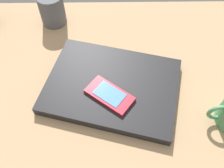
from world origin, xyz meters
TOP-DOWN VIEW (x-y plane):
  - desk_surface at (0.00, 0.00)cm, footprint 120.00×80.00cm
  - laptop_closed at (-6.68, -3.89)cm, footprint 37.94×31.75cm
  - cell_phone_on_laptop at (-6.02, -0.09)cm, footprint 12.69×11.61cm
  - pen_cup at (11.39, -30.19)cm, footprint 7.68×7.68cm

SIDE VIEW (x-z plane):
  - desk_surface at x=0.00cm, z-range 0.00..3.00cm
  - laptop_closed at x=-6.68cm, z-range 3.00..5.47cm
  - cell_phone_on_laptop at x=-6.02cm, z-range 5.43..6.47cm
  - pen_cup at x=11.39cm, z-range 3.00..12.44cm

